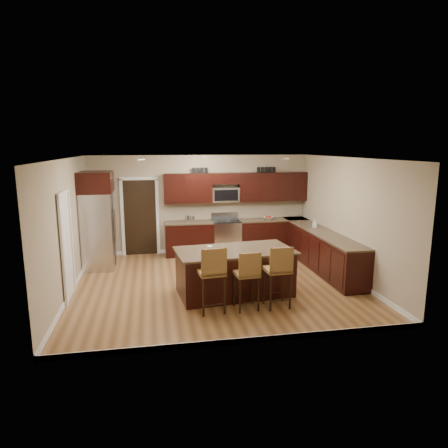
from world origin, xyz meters
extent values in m
plane|color=olive|center=(0.00, 0.00, 0.00)|extent=(6.00, 6.00, 0.00)
plane|color=silver|center=(0.00, 0.00, 2.70)|extent=(6.00, 6.00, 0.00)
plane|color=tan|center=(0.00, 2.75, 1.35)|extent=(6.00, 0.00, 6.00)
plane|color=tan|center=(-3.00, 0.00, 1.35)|extent=(0.00, 5.50, 5.50)
plane|color=tan|center=(3.00, 0.00, 1.35)|extent=(0.00, 5.50, 5.50)
cube|color=black|center=(-0.35, 2.45, 0.44)|extent=(1.30, 0.60, 0.88)
cube|color=black|center=(2.03, 2.45, 0.44)|extent=(1.94, 0.60, 0.88)
cube|color=black|center=(2.70, 0.48, 0.44)|extent=(0.60, 3.35, 0.88)
cube|color=brown|center=(-0.35, 2.45, 0.90)|extent=(1.30, 0.63, 0.04)
cube|color=brown|center=(2.03, 2.45, 0.90)|extent=(1.94, 0.63, 0.04)
cube|color=brown|center=(2.70, 0.48, 0.90)|extent=(0.63, 3.35, 0.04)
cube|color=black|center=(-0.35, 2.58, 1.82)|extent=(1.30, 0.33, 0.80)
cube|color=black|center=(2.03, 2.58, 1.82)|extent=(1.94, 0.33, 0.80)
cube|color=black|center=(0.68, 2.58, 2.07)|extent=(0.76, 0.33, 0.30)
cube|color=silver|center=(0.68, 2.45, 0.45)|extent=(0.76, 0.64, 0.90)
cube|color=black|center=(0.68, 2.45, 0.91)|extent=(0.76, 0.60, 0.03)
cube|color=black|center=(0.68, 2.15, 0.45)|extent=(0.65, 0.01, 0.45)
cube|color=silver|center=(0.68, 2.72, 1.02)|extent=(0.76, 0.05, 0.18)
cube|color=silver|center=(0.68, 2.60, 1.62)|extent=(0.76, 0.31, 0.40)
cube|color=black|center=(-1.65, 2.73, 1.03)|extent=(0.85, 0.03, 2.06)
cube|color=white|center=(-2.98, -0.30, 1.02)|extent=(0.03, 0.80, 2.04)
cube|color=black|center=(0.27, -0.66, 0.44)|extent=(2.31, 1.33, 0.88)
cube|color=brown|center=(0.27, -0.66, 0.90)|extent=(2.42, 1.44, 0.04)
cube|color=black|center=(0.27, -0.66, 0.04)|extent=(2.22, 1.24, 0.09)
cube|color=olive|center=(-0.32, -1.44, 0.74)|extent=(0.50, 0.50, 0.06)
cube|color=olive|center=(-0.30, -1.65, 0.97)|extent=(0.46, 0.09, 0.49)
cylinder|color=black|center=(-0.52, -1.64, 0.35)|extent=(0.04, 0.04, 0.70)
cylinder|color=black|center=(-0.13, -1.64, 0.35)|extent=(0.04, 0.04, 0.70)
cylinder|color=black|center=(-0.52, -1.25, 0.35)|extent=(0.04, 0.04, 0.70)
cylinder|color=black|center=(-0.13, -1.25, 0.35)|extent=(0.04, 0.04, 0.70)
cube|color=olive|center=(0.32, -1.44, 0.67)|extent=(0.45, 0.45, 0.06)
cube|color=olive|center=(0.34, -1.63, 0.88)|extent=(0.41, 0.07, 0.44)
cylinder|color=black|center=(0.15, -1.62, 0.32)|extent=(0.04, 0.04, 0.64)
cylinder|color=black|center=(0.50, -1.62, 0.32)|extent=(0.04, 0.04, 0.64)
cylinder|color=black|center=(0.15, -1.27, 0.32)|extent=(0.04, 0.04, 0.64)
cylinder|color=black|center=(0.50, -1.27, 0.32)|extent=(0.04, 0.04, 0.64)
cube|color=olive|center=(0.90, -1.44, 0.71)|extent=(0.46, 0.46, 0.06)
cube|color=olive|center=(0.91, -1.64, 0.94)|extent=(0.44, 0.07, 0.47)
cylinder|color=black|center=(0.72, -1.63, 0.34)|extent=(0.04, 0.04, 0.68)
cylinder|color=black|center=(1.09, -1.63, 0.34)|extent=(0.04, 0.04, 0.68)
cylinder|color=black|center=(0.72, -1.26, 0.34)|extent=(0.04, 0.04, 0.68)
cylinder|color=black|center=(1.09, -1.26, 0.34)|extent=(0.04, 0.04, 0.68)
cube|color=silver|center=(-2.62, 1.67, 0.93)|extent=(0.72, 0.93, 1.86)
cube|color=black|center=(-2.26, 1.67, 0.93)|extent=(0.01, 0.02, 1.76)
cylinder|color=silver|center=(-2.23, 1.59, 1.02)|extent=(0.02, 0.02, 0.82)
cylinder|color=silver|center=(-2.23, 1.75, 1.02)|extent=(0.02, 0.02, 0.82)
cube|color=black|center=(-2.62, 1.67, 2.10)|extent=(0.78, 0.99, 0.49)
cube|color=brown|center=(0.10, 1.28, 0.01)|extent=(1.03, 0.78, 0.01)
imported|color=silver|center=(1.89, 2.45, 0.95)|extent=(0.32, 0.32, 0.07)
imported|color=#B2B2B2|center=(2.70, 1.11, 1.02)|extent=(0.11, 0.12, 0.20)
cylinder|color=silver|center=(-0.39, 2.45, 1.01)|extent=(0.12, 0.12, 0.18)
cylinder|color=silver|center=(-0.25, 2.45, 1.00)|extent=(0.11, 0.11, 0.15)
cylinder|color=white|center=(-0.23, -0.66, 0.97)|extent=(0.10, 0.10, 0.10)
camera|label=1|loc=(-1.32, -8.18, 2.95)|focal=32.00mm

